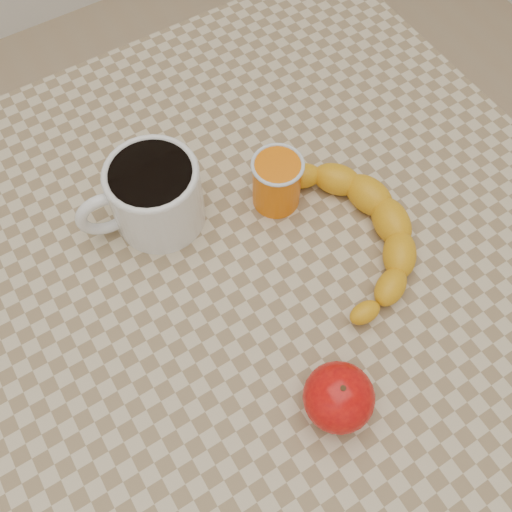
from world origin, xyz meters
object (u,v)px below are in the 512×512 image
coffee_mug (153,194)px  banana (345,231)px  table (256,296)px  apple (339,397)px  orange_juice_glass (277,182)px

coffee_mug → banana: 0.22m
table → apple: size_ratio=8.94×
table → apple: bearing=-95.5°
coffee_mug → apple: (0.05, -0.29, -0.02)m
orange_juice_glass → apple: (-0.08, -0.24, -0.00)m
orange_juice_glass → apple: 0.25m
orange_juice_glass → apple: size_ratio=0.79×
table → coffee_mug: size_ratio=5.28×
coffee_mug → banana: (0.17, -0.14, -0.03)m
table → orange_juice_glass: size_ratio=11.36×
orange_juice_glass → banana: (0.04, -0.09, -0.02)m
table → apple: 0.21m
coffee_mug → orange_juice_glass: coffee_mug is taller
apple → banana: bearing=51.5°
coffee_mug → orange_juice_glass: (0.13, -0.05, -0.01)m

